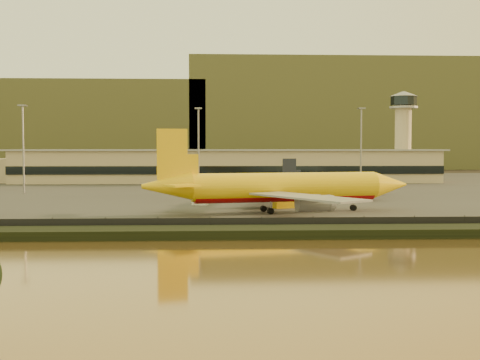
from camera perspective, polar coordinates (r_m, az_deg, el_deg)
name	(u,v)px	position (r m, az deg, el deg)	size (l,w,h in m)	color
ground	(244,223)	(106.19, 0.43, -4.07)	(900.00, 900.00, 0.00)	black
embankment	(250,232)	(89.27, 1.00, -4.97)	(320.00, 7.00, 1.40)	black
tarmac	(230,187)	(200.73, -0.99, -0.71)	(320.00, 220.00, 0.20)	#2D2D2D
perimeter_fence	(249,225)	(93.15, 0.85, -4.26)	(300.00, 0.05, 2.20)	black
terminal_building	(190,166)	(231.06, -4.80, 1.30)	(202.00, 25.00, 12.60)	tan
control_tower	(403,127)	(248.16, 15.21, 4.88)	(11.20, 11.20, 35.50)	tan
apron_light_masts	(281,140)	(181.42, 3.94, 3.82)	(152.20, 12.20, 25.40)	slate
distant_hills	(192,124)	(445.87, -4.54, 5.34)	(470.00, 160.00, 70.00)	brown
dhl_cargo_jet	(281,188)	(120.98, 3.93, -0.75)	(55.54, 53.59, 16.66)	yellow
white_narrowbody_jet	(337,185)	(164.48, 9.20, -0.46)	(35.16, 33.55, 10.26)	white
gse_vehicle_yellow	(284,203)	(130.33, 4.19, -2.23)	(4.56, 2.05, 2.05)	yellow
gse_vehicle_white	(200,202)	(137.29, -3.82, -2.05)	(3.56, 1.60, 1.60)	white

